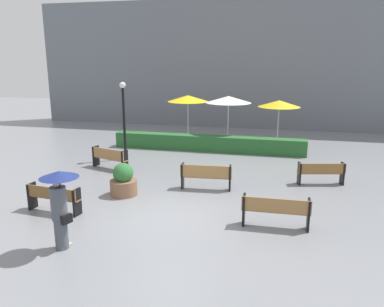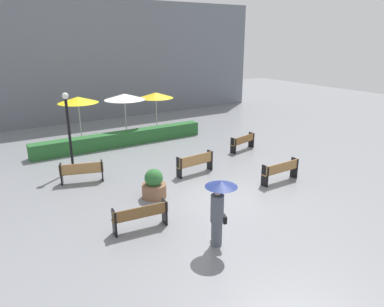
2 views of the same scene
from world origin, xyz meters
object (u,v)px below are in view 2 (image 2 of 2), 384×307
bench_far_right (243,141)px  bench_far_left (82,171)px  planter_pot (154,185)px  pedestrian_with_umbrella (219,205)px  patio_umbrella_white (125,97)px  patio_umbrella_yellow_far (156,95)px  lamp_post (68,123)px  bench_near_right (281,170)px  patio_umbrella_yellow (78,100)px  bench_mid_center (195,162)px  bench_near_left (141,215)px

bench_far_right → bench_far_left: size_ratio=0.98×
bench_far_right → planter_pot: (-6.67, -2.74, -0.01)m
pedestrian_with_umbrella → patio_umbrella_white: size_ratio=0.75×
patio_umbrella_yellow_far → planter_pot: bearing=-117.5°
bench_far_right → lamp_post: size_ratio=0.49×
bench_far_right → patio_umbrella_white: 7.38m
pedestrian_with_umbrella → lamp_post: lamp_post is taller
bench_near_right → planter_pot: (-5.13, 1.50, -0.05)m
patio_umbrella_yellow → patio_umbrella_yellow_far: (5.01, 0.10, -0.17)m
bench_far_right → patio_umbrella_white: (-4.31, 5.65, 1.99)m
patio_umbrella_yellow_far → lamp_post: bearing=-143.8°
bench_near_right → bench_far_right: bearing=70.0°
bench_mid_center → patio_umbrella_yellow: 8.81m
bench_far_left → patio_umbrella_yellow: 6.99m
lamp_post → bench_far_right: bearing=-11.7°
lamp_post → patio_umbrella_yellow: 5.18m
planter_pot → patio_umbrella_yellow_far: bearing=62.5°
patio_umbrella_yellow_far → bench_near_right: bearing=-89.0°
bench_near_left → bench_far_right: size_ratio=1.03×
bench_far_left → patio_umbrella_yellow_far: (6.83, 6.59, 1.70)m
bench_far_right → bench_near_right: (-1.54, -4.24, 0.04)m
bench_mid_center → patio_umbrella_yellow: size_ratio=0.72×
pedestrian_with_umbrella → patio_umbrella_yellow_far: 14.28m
bench_far_left → bench_near_right: 8.27m
bench_far_right → pedestrian_with_umbrella: bearing=-134.5°
planter_pot → patio_umbrella_yellow: patio_umbrella_yellow is taller
lamp_post → pedestrian_with_umbrella: bearing=-76.9°
bench_mid_center → patio_umbrella_yellow: (-2.71, 8.18, 1.84)m
bench_near_left → bench_near_right: bearing=3.9°
bench_near_left → lamp_post: 6.69m
bench_far_left → pedestrian_with_umbrella: pedestrian_with_umbrella is taller
bench_near_left → patio_umbrella_yellow_far: 13.19m
lamp_post → bench_far_left: bearing=-91.3°
bench_near_right → lamp_post: bearing=139.3°
bench_far_left → planter_pot: planter_pot is taller
planter_pot → patio_umbrella_yellow: (-0.08, 9.37, 1.90)m
bench_near_right → patio_umbrella_yellow: bearing=115.6°
bench_near_right → patio_umbrella_yellow: 12.19m
bench_near_right → patio_umbrella_white: 10.45m
bench_near_left → patio_umbrella_yellow_far: patio_umbrella_yellow_far is taller
bench_near_right → patio_umbrella_yellow: patio_umbrella_yellow is taller
bench_far_right → planter_pot: planter_pot is taller
planter_pot → lamp_post: (-1.86, 4.50, 1.72)m
bench_near_left → lamp_post: size_ratio=0.50×
planter_pot → bench_mid_center: bearing=24.3°
bench_mid_center → pedestrian_with_umbrella: bearing=-116.3°
bench_far_left → bench_near_right: bench_near_right is taller
pedestrian_with_umbrella → patio_umbrella_yellow_far: (4.83, 13.41, 0.94)m
bench_near_left → bench_mid_center: bench_mid_center is taller
bench_near_left → pedestrian_with_umbrella: bearing=-52.2°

